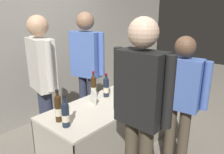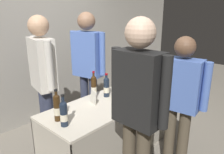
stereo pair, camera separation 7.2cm
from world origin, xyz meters
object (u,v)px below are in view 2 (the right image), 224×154
display_bottle_0 (122,82)px  flower_vase (131,91)px  featured_wine_bottle (57,107)px  taster_foreground_right (180,96)px  tasting_table (112,117)px  wine_glass_near_vendor (136,80)px  vendor_presenter (43,74)px

display_bottle_0 → flower_vase: bearing=-116.5°
featured_wine_bottle → taster_foreground_right: size_ratio=0.22×
tasting_table → featured_wine_bottle: 0.83m
flower_vase → taster_foreground_right: (0.05, -0.62, 0.08)m
display_bottle_0 → featured_wine_bottle: bearing=-177.5°
tasting_table → wine_glass_near_vendor: bearing=9.3°
display_bottle_0 → flower_vase: 0.28m
featured_wine_bottle → wine_glass_near_vendor: (1.37, 0.04, -0.05)m
display_bottle_0 → taster_foreground_right: taster_foreground_right is taller
vendor_presenter → taster_foreground_right: size_ratio=1.13×
featured_wine_bottle → vendor_presenter: 0.65m
vendor_presenter → tasting_table: bearing=51.8°
wine_glass_near_vendor → vendor_presenter: size_ratio=0.07×
featured_wine_bottle → wine_glass_near_vendor: bearing=1.7°
tasting_table → display_bottle_0: bearing=18.7°
featured_wine_bottle → taster_foreground_right: taster_foreground_right is taller
display_bottle_0 → vendor_presenter: size_ratio=0.17×
display_bottle_0 → wine_glass_near_vendor: (0.31, -0.01, -0.04)m
display_bottle_0 → flower_vase: (-0.12, -0.25, -0.02)m
wine_glass_near_vendor → taster_foreground_right: bearing=-113.9°
wine_glass_near_vendor → vendor_presenter: bearing=154.9°
display_bottle_0 → wine_glass_near_vendor: display_bottle_0 is taller
featured_wine_bottle → tasting_table: bearing=-4.8°
tasting_table → taster_foreground_right: 0.89m
display_bottle_0 → vendor_presenter: bearing=147.7°
wine_glass_near_vendor → vendor_presenter: (-1.15, 0.54, 0.23)m
vendor_presenter → wine_glass_near_vendor: bearing=77.5°
flower_vase → display_bottle_0: bearing=63.5°
flower_vase → taster_foreground_right: size_ratio=0.24×
tasting_table → taster_foreground_right: size_ratio=1.15×
display_bottle_0 → vendor_presenter: (-0.85, 0.54, 0.19)m
display_bottle_0 → wine_glass_near_vendor: size_ratio=2.30×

